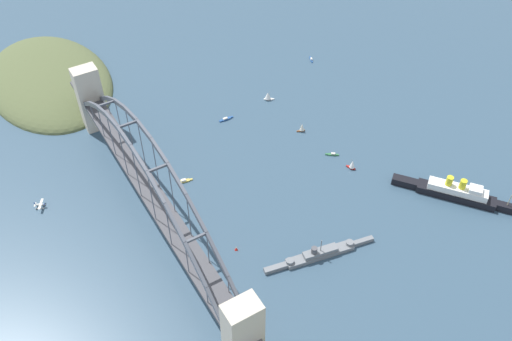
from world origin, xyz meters
The scene contains 14 objects.
ground_plane centered at (0.00, 0.00, 0.00)m, with size 1400.00×1400.00×0.00m, color #334C60.
harbor_arch_bridge centered at (0.00, 0.00, 29.84)m, with size 300.74×18.87×72.20m.
headland_west_shore centered at (-206.74, -17.85, 0.00)m, with size 166.31×105.56×28.90m.
ocean_liner centered at (90.38, 192.01, 5.14)m, with size 75.88×60.57×17.91m.
naval_cruiser centered at (82.64, 77.95, 2.52)m, with size 17.87×76.44×15.89m.
seaplane_taxiing_near_bridge centered at (-53.64, -64.73, 2.03)m, with size 9.78×8.09×4.93m.
small_boat_0 centered at (-78.40, 139.66, 4.14)m, with size 6.93×8.73×8.82m.
small_boat_1 centered at (28.39, 147.80, 4.26)m, with size 7.18×5.52×9.15m.
small_boat_2 centered at (8.75, 144.37, 0.77)m, with size 7.28×9.20×2.15m.
small_boat_3 centered at (-72.69, 94.72, 0.79)m, with size 2.48×12.81×2.14m.
small_boat_4 centered at (-24.48, 33.08, 0.78)m, with size 4.20×11.87×2.20m.
small_boat_5 centered at (-27.56, 140.45, 4.12)m, with size 4.85×6.88×8.69m.
small_boat_6 centered at (-110.68, 208.83, 0.83)m, with size 9.97×5.07×2.34m.
channel_marker_buoy centered at (50.43, 34.65, 1.12)m, with size 2.20×2.20×2.75m.
Camera 1 is at (245.17, -67.79, 283.25)m, focal length 38.03 mm.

